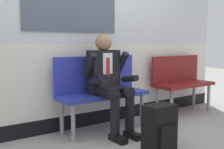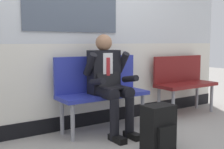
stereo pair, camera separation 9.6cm
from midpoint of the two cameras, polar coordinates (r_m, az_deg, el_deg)
name	(u,v)px [view 2 (the right image)]	position (r m, az deg, el deg)	size (l,w,h in m)	color
ground_plane	(113,135)	(3.57, 1.02, -12.11)	(18.00, 18.00, 0.00)	#9E9991
station_wall	(88,27)	(3.88, -4.05, 9.55)	(5.01, 0.17, 2.70)	silver
bench_with_person	(101,87)	(3.70, -1.53, -2.55)	(1.20, 0.42, 0.96)	#28339E
bench_empty	(183,80)	(4.71, 14.66, -1.04)	(1.05, 0.42, 0.92)	maroon
person_seated	(109,81)	(3.52, 0.24, -1.28)	(0.57, 0.70, 1.24)	black
backpack	(159,128)	(3.08, 10.30, -10.61)	(0.33, 0.26, 0.49)	black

